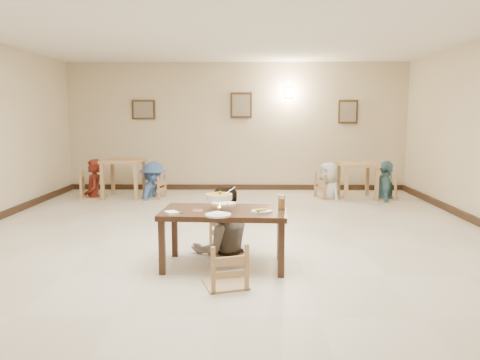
{
  "coord_description": "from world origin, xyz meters",
  "views": [
    {
      "loc": [
        0.26,
        -6.11,
        1.75
      ],
      "look_at": [
        0.16,
        -0.16,
        0.93
      ],
      "focal_mm": 35.0,
      "sensor_mm": 36.0,
      "label": 1
    }
  ],
  "objects_px": {
    "chair_far": "(224,216)",
    "chair_near": "(225,244)",
    "bg_chair_rr": "(386,176)",
    "curry_warmer": "(219,197)",
    "drink_glass": "(281,203)",
    "bg_table_right": "(358,170)",
    "main_diner": "(222,187)",
    "bg_chair_lr": "(153,177)",
    "bg_chair_rl": "(329,175)",
    "main_table": "(224,217)",
    "bg_diner_b": "(153,162)",
    "bg_chair_ll": "(93,173)",
    "bg_diner_a": "(92,159)",
    "bg_table_left": "(123,166)",
    "bg_diner_d": "(387,161)",
    "bg_diner_c": "(329,162)"
  },
  "relations": [
    {
      "from": "curry_warmer",
      "to": "bg_diner_b",
      "type": "relative_size",
      "value": 0.21
    },
    {
      "from": "chair_near",
      "to": "curry_warmer",
      "type": "height_order",
      "value": "curry_warmer"
    },
    {
      "from": "chair_far",
      "to": "bg_diner_b",
      "type": "relative_size",
      "value": 0.57
    },
    {
      "from": "chair_near",
      "to": "bg_diner_d",
      "type": "xyz_separation_m",
      "value": [
        3.17,
        5.22,
        0.37
      ]
    },
    {
      "from": "chair_far",
      "to": "chair_near",
      "type": "relative_size",
      "value": 1.0
    },
    {
      "from": "bg_table_left",
      "to": "bg_chair_rr",
      "type": "distance_m",
      "value": 5.62
    },
    {
      "from": "main_diner",
      "to": "bg_chair_rr",
      "type": "xyz_separation_m",
      "value": [
        3.27,
        3.94,
        -0.37
      ]
    },
    {
      "from": "bg_chair_ll",
      "to": "bg_chair_rl",
      "type": "relative_size",
      "value": 1.09
    },
    {
      "from": "curry_warmer",
      "to": "bg_chair_lr",
      "type": "xyz_separation_m",
      "value": [
        -1.71,
        4.64,
        -0.37
      ]
    },
    {
      "from": "bg_table_left",
      "to": "bg_diner_a",
      "type": "xyz_separation_m",
      "value": [
        -0.64,
        -0.07,
        0.15
      ]
    },
    {
      "from": "bg_table_right",
      "to": "bg_chair_rl",
      "type": "bearing_deg",
      "value": 175.88
    },
    {
      "from": "bg_chair_lr",
      "to": "bg_chair_rl",
      "type": "xyz_separation_m",
      "value": [
        3.78,
        0.04,
        0.04
      ]
    },
    {
      "from": "chair_far",
      "to": "chair_near",
      "type": "bearing_deg",
      "value": -89.9
    },
    {
      "from": "bg_diner_a",
      "to": "bg_diner_c",
      "type": "bearing_deg",
      "value": 71.16
    },
    {
      "from": "main_diner",
      "to": "bg_diner_c",
      "type": "relative_size",
      "value": 1.1
    },
    {
      "from": "main_table",
      "to": "bg_diner_b",
      "type": "distance_m",
      "value": 4.94
    },
    {
      "from": "bg_diner_a",
      "to": "bg_diner_c",
      "type": "distance_m",
      "value": 5.06
    },
    {
      "from": "drink_glass",
      "to": "bg_table_right",
      "type": "distance_m",
      "value": 4.97
    },
    {
      "from": "chair_near",
      "to": "chair_far",
      "type": "bearing_deg",
      "value": -103.56
    },
    {
      "from": "bg_diner_a",
      "to": "main_diner",
      "type": "bearing_deg",
      "value": 17.42
    },
    {
      "from": "bg_chair_rl",
      "to": "bg_diner_d",
      "type": "distance_m",
      "value": 1.24
    },
    {
      "from": "chair_near",
      "to": "bg_chair_rr",
      "type": "relative_size",
      "value": 0.93
    },
    {
      "from": "bg_chair_lr",
      "to": "bg_chair_rl",
      "type": "height_order",
      "value": "bg_chair_rl"
    },
    {
      "from": "bg_diner_a",
      "to": "bg_diner_b",
      "type": "distance_m",
      "value": 1.29
    },
    {
      "from": "chair_near",
      "to": "bg_table_right",
      "type": "distance_m",
      "value": 5.85
    },
    {
      "from": "bg_chair_ll",
      "to": "bg_diner_b",
      "type": "bearing_deg",
      "value": -100.88
    },
    {
      "from": "bg_table_right",
      "to": "bg_diner_b",
      "type": "xyz_separation_m",
      "value": [
        -4.37,
        -0.0,
        0.16
      ]
    },
    {
      "from": "main_diner",
      "to": "drink_glass",
      "type": "bearing_deg",
      "value": 119.89
    },
    {
      "from": "bg_chair_ll",
      "to": "curry_warmer",
      "type": "bearing_deg",
      "value": -159.31
    },
    {
      "from": "chair_far",
      "to": "bg_table_right",
      "type": "xyz_separation_m",
      "value": [
        2.65,
        3.93,
        0.18
      ]
    },
    {
      "from": "bg_table_right",
      "to": "bg_chair_rr",
      "type": "height_order",
      "value": "bg_chair_rr"
    },
    {
      "from": "curry_warmer",
      "to": "bg_diner_c",
      "type": "bearing_deg",
      "value": 66.16
    },
    {
      "from": "drink_glass",
      "to": "bg_table_left",
      "type": "xyz_separation_m",
      "value": [
        -3.07,
        4.61,
        -0.06
      ]
    },
    {
      "from": "drink_glass",
      "to": "bg_table_right",
      "type": "bearing_deg",
      "value": 66.95
    },
    {
      "from": "bg_chair_rr",
      "to": "main_table",
      "type": "bearing_deg",
      "value": -14.97
    },
    {
      "from": "bg_chair_lr",
      "to": "bg_chair_rr",
      "type": "xyz_separation_m",
      "value": [
        4.97,
        -0.04,
        0.03
      ]
    },
    {
      "from": "bg_diner_b",
      "to": "bg_diner_d",
      "type": "distance_m",
      "value": 4.97
    },
    {
      "from": "bg_chair_rr",
      "to": "bg_diner_d",
      "type": "bearing_deg",
      "value": -159.92
    },
    {
      "from": "curry_warmer",
      "to": "bg_chair_lr",
      "type": "height_order",
      "value": "curry_warmer"
    },
    {
      "from": "main_diner",
      "to": "bg_table_right",
      "type": "relative_size",
      "value": 2.12
    },
    {
      "from": "bg_diner_a",
      "to": "bg_diner_b",
      "type": "bearing_deg",
      "value": 71.75
    },
    {
      "from": "curry_warmer",
      "to": "drink_glass",
      "type": "distance_m",
      "value": 0.73
    },
    {
      "from": "curry_warmer",
      "to": "drink_glass",
      "type": "height_order",
      "value": "curry_warmer"
    },
    {
      "from": "chair_far",
      "to": "curry_warmer",
      "type": "distance_m",
      "value": 0.81
    },
    {
      "from": "bg_diner_a",
      "to": "bg_chair_rl",
      "type": "bearing_deg",
      "value": 71.16
    },
    {
      "from": "chair_far",
      "to": "curry_warmer",
      "type": "bearing_deg",
      "value": -94.49
    },
    {
      "from": "chair_far",
      "to": "bg_diner_a",
      "type": "xyz_separation_m",
      "value": [
        -3.01,
        3.89,
        0.4
      ]
    },
    {
      "from": "drink_glass",
      "to": "bg_chair_rl",
      "type": "distance_m",
      "value": 4.81
    },
    {
      "from": "bg_chair_rl",
      "to": "bg_chair_rr",
      "type": "bearing_deg",
      "value": -114.3
    },
    {
      "from": "chair_near",
      "to": "bg_table_right",
      "type": "bearing_deg",
      "value": -133.28
    }
  ]
}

